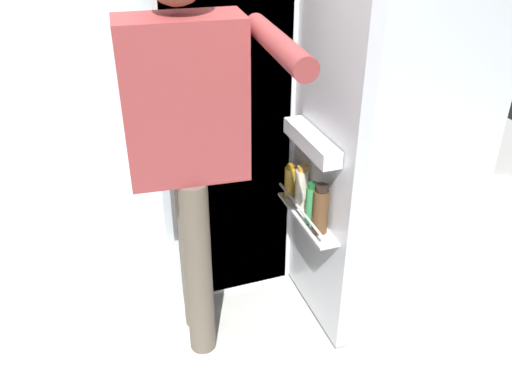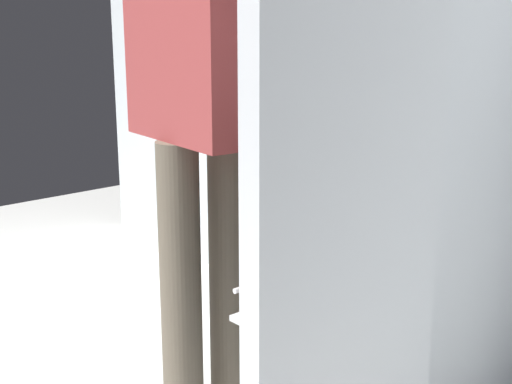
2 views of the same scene
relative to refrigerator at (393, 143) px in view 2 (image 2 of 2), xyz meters
The scene contains 2 objects.
refrigerator is the anchor object (origin of this frame).
person 0.60m from the refrigerator, 119.75° to the right, with size 0.58×0.82×1.76m.
Camera 2 is at (1.30, -1.15, 1.22)m, focal length 49.10 mm.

